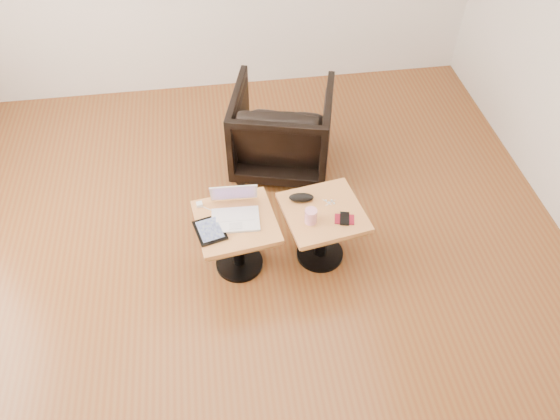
{
  "coord_description": "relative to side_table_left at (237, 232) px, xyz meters",
  "views": [
    {
      "loc": [
        -0.14,
        -2.26,
        2.96
      ],
      "look_at": [
        0.2,
        0.05,
        0.5
      ],
      "focal_mm": 35.0,
      "sensor_mm": 36.0,
      "label": 1
    }
  ],
  "objects": [
    {
      "name": "laptop",
      "position": [
        0.0,
        0.04,
        0.15
      ],
      "size": [
        0.31,
        0.3,
        0.2
      ],
      "rotation": [
        0.0,
        0.0,
        -0.05
      ],
      "color": "white",
      "rests_on": "side_table_left"
    },
    {
      "name": "tablet",
      "position": [
        -0.16,
        -0.07,
        0.12
      ],
      "size": [
        0.22,
        0.25,
        0.02
      ],
      "rotation": [
        0.0,
        0.0,
        0.25
      ],
      "color": "black",
      "rests_on": "side_table_left"
    },
    {
      "name": "phone_on_sleeve",
      "position": [
        0.67,
        -0.09,
        0.12
      ],
      "size": [
        0.14,
        0.12,
        0.02
      ],
      "rotation": [
        0.0,
        0.0,
        -0.23
      ],
      "color": "maroon",
      "rests_on": "side_table_right"
    },
    {
      "name": "glasses_case",
      "position": [
        0.43,
        0.11,
        0.14
      ],
      "size": [
        0.17,
        0.09,
        0.05
      ],
      "primitive_type": "ellipsoid",
      "rotation": [
        0.0,
        0.0,
        -0.13
      ],
      "color": "black",
      "rests_on": "side_table_right"
    },
    {
      "name": "side_table_left",
      "position": [
        0.0,
        0.0,
        0.0
      ],
      "size": [
        0.55,
        0.55,
        0.45
      ],
      "rotation": [
        0.0,
        0.0,
        0.14
      ],
      "color": "black",
      "rests_on": "ground"
    },
    {
      "name": "room_shell",
      "position": [
        0.08,
        -0.05,
        1.02
      ],
      "size": [
        4.52,
        4.52,
        2.71
      ],
      "color": "brown",
      "rests_on": "ground"
    },
    {
      "name": "armchair",
      "position": [
        0.44,
        0.99,
        0.01
      ],
      "size": [
        0.9,
        0.92,
        0.69
      ],
      "primitive_type": "imported",
      "rotation": [
        0.0,
        0.0,
        2.88
      ],
      "color": "black",
      "rests_on": "ground"
    },
    {
      "name": "striped_cup",
      "position": [
        0.46,
        -0.08,
        0.16
      ],
      "size": [
        0.1,
        0.1,
        0.1
      ],
      "primitive_type": "cylinder",
      "rotation": [
        0.0,
        0.0,
        0.44
      ],
      "color": "#F04B7E",
      "rests_on": "side_table_right"
    },
    {
      "name": "side_table_right",
      "position": [
        0.56,
        0.0,
        0.0
      ],
      "size": [
        0.56,
        0.56,
        0.45
      ],
      "rotation": [
        0.0,
        0.0,
        0.17
      ],
      "color": "black",
      "rests_on": "ground"
    },
    {
      "name": "charging_adapter",
      "position": [
        -0.22,
        0.16,
        0.12
      ],
      "size": [
        0.04,
        0.04,
        0.02
      ],
      "primitive_type": "cube",
      "rotation": [
        0.0,
        0.0,
        0.14
      ],
      "color": "white",
      "rests_on": "side_table_left"
    },
    {
      "name": "earbuds_tangle",
      "position": [
        0.61,
        0.07,
        0.12
      ],
      "size": [
        0.08,
        0.05,
        0.01
      ],
      "color": "white",
      "rests_on": "side_table_right"
    }
  ]
}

